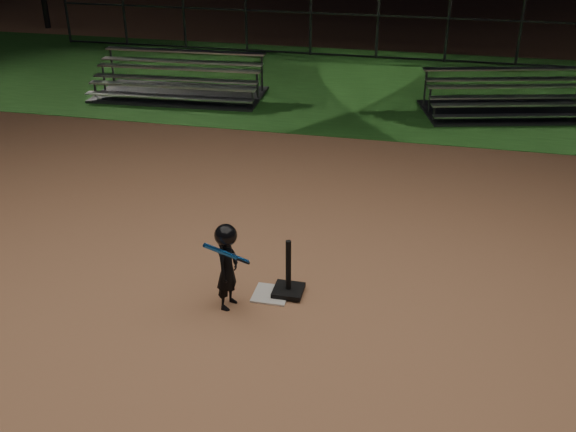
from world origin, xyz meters
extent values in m
plane|color=#A76F4B|center=(0.00, 0.00, 0.00)|extent=(80.00, 80.00, 0.00)
cube|color=#1D4E19|center=(0.00, 10.00, 0.01)|extent=(60.00, 8.00, 0.01)
cube|color=beige|center=(0.00, 0.00, 0.01)|extent=(0.45, 0.45, 0.02)
cube|color=black|center=(0.21, 0.08, 0.05)|extent=(0.38, 0.38, 0.06)
cylinder|color=black|center=(0.21, 0.08, 0.43)|extent=(0.07, 0.07, 0.70)
imported|color=black|center=(-0.46, -0.34, 0.51)|extent=(0.31, 0.42, 1.03)
sphere|color=black|center=(-0.46, -0.34, 1.01)|extent=(0.28, 0.28, 0.28)
cylinder|color=blue|center=(-0.41, -0.49, 0.84)|extent=(0.47, 0.41, 0.42)
cylinder|color=black|center=(-0.25, -0.37, 0.70)|extent=(0.16, 0.15, 0.14)
cube|color=silver|center=(-4.29, 7.52, 0.41)|extent=(4.08, 0.45, 0.04)
cube|color=silver|center=(-4.28, 7.24, 0.22)|extent=(4.08, 0.45, 0.03)
cube|color=silver|center=(-4.32, 8.08, 0.69)|extent=(4.08, 0.45, 0.04)
cube|color=silver|center=(-4.31, 7.80, 0.51)|extent=(4.08, 0.45, 0.03)
cube|color=silver|center=(-4.35, 8.64, 0.98)|extent=(4.08, 0.45, 0.04)
cube|color=silver|center=(-4.33, 8.36, 0.79)|extent=(4.08, 0.45, 0.03)
cube|color=#38383D|center=(-4.32, 8.08, 0.03)|extent=(4.17, 2.18, 0.06)
cube|color=#ACACB1|center=(3.59, 7.92, 0.37)|extent=(3.68, 1.15, 0.04)
cube|color=#ACACB1|center=(3.65, 7.66, 0.21)|extent=(3.68, 1.15, 0.03)
cube|color=#ACACB1|center=(3.46, 8.42, 0.64)|extent=(3.68, 1.15, 0.04)
cube|color=#ACACB1|center=(3.53, 8.16, 0.47)|extent=(3.68, 1.15, 0.03)
cube|color=#ACACB1|center=(3.33, 8.91, 0.90)|extent=(3.68, 1.15, 0.04)
cube|color=#ACACB1|center=(3.40, 8.66, 0.73)|extent=(3.68, 1.15, 0.03)
cube|color=#38383D|center=(3.46, 8.42, 0.03)|extent=(4.08, 2.70, 0.06)
cube|color=#38383D|center=(0.00, 13.00, 0.05)|extent=(20.00, 0.05, 0.05)
cube|color=#38383D|center=(0.00, 13.00, 1.25)|extent=(20.00, 0.05, 0.05)
cylinder|color=#38383D|center=(-10.00, 13.00, 1.25)|extent=(0.08, 0.08, 2.50)
cylinder|color=#38383D|center=(-5.00, 13.00, 1.25)|extent=(0.08, 0.08, 2.50)
cylinder|color=#38383D|center=(0.00, 13.00, 1.25)|extent=(0.08, 0.08, 2.50)
cylinder|color=#38383D|center=(5.00, 13.00, 1.25)|extent=(0.08, 0.08, 2.50)
camera|label=1|loc=(1.79, -6.99, 4.80)|focal=41.60mm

